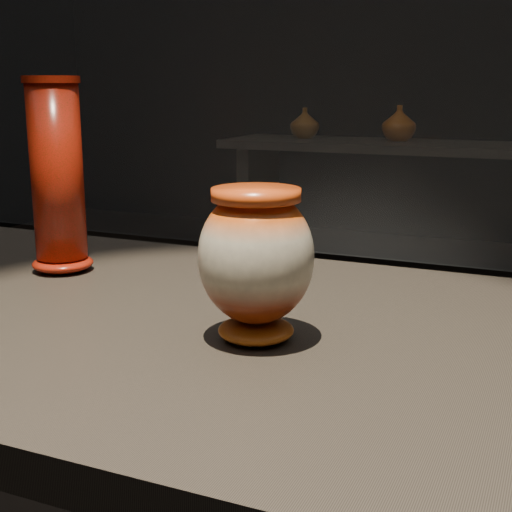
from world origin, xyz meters
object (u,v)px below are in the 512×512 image
Objects in this scene: tall_vase at (57,179)px; main_vase at (256,259)px; display_plinth at (192,484)px; back_shelf at (390,186)px.

main_vase is at bearing -22.11° from tall_vase.
tall_vase is at bearing 157.93° from display_plinth.
main_vase reaches higher than display_plinth.
display_plinth is 1.00× the size of back_shelf.
main_vase is at bearing -22.20° from display_plinth.
main_vase is at bearing -79.68° from back_shelf.
tall_vase is at bearing 157.89° from main_vase.
tall_vase is 3.23m from back_shelf.
back_shelf is at bearing 100.32° from main_vase.
main_vase is 3.45m from back_shelf.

